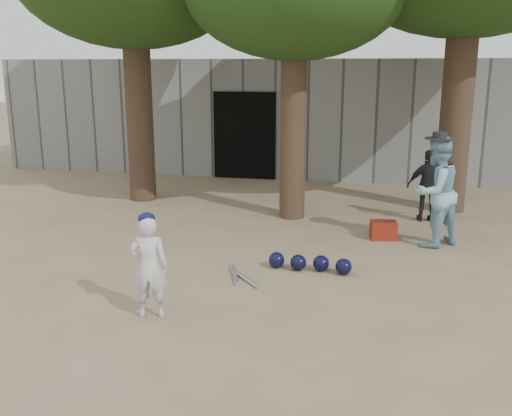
% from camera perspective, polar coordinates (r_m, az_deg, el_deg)
% --- Properties ---
extents(ground, '(70.00, 70.00, 0.00)m').
position_cam_1_polar(ground, '(7.26, -6.42, -8.93)').
color(ground, '#937C5E').
rests_on(ground, ground).
extents(boy_player, '(0.50, 0.39, 1.20)m').
position_cam_1_polar(boy_player, '(6.61, -10.66, -5.82)').
color(boy_player, silver).
rests_on(boy_player, ground).
extents(spectator_blue, '(1.08, 1.07, 1.76)m').
position_cam_1_polar(spectator_blue, '(9.46, 17.50, 1.52)').
color(spectator_blue, '#84B5CC').
rests_on(spectator_blue, ground).
extents(spectator_dark, '(0.82, 0.41, 1.34)m').
position_cam_1_polar(spectator_dark, '(11.00, 16.88, 2.13)').
color(spectator_dark, black).
rests_on(spectator_dark, ground).
extents(red_bag, '(0.47, 0.39, 0.30)m').
position_cam_1_polar(red_bag, '(9.78, 12.62, -2.17)').
color(red_bag, maroon).
rests_on(red_bag, ground).
extents(back_building, '(16.00, 5.24, 3.00)m').
position_cam_1_polar(back_building, '(16.85, 4.91, 9.45)').
color(back_building, gray).
rests_on(back_building, ground).
extents(helmet_row, '(1.19, 0.31, 0.23)m').
position_cam_1_polar(helmet_row, '(8.12, 5.38, -5.51)').
color(helmet_row, black).
rests_on(helmet_row, ground).
extents(bat_pile, '(0.59, 0.75, 0.06)m').
position_cam_1_polar(bat_pile, '(7.84, -1.62, -6.86)').
color(bat_pile, silver).
rests_on(bat_pile, ground).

